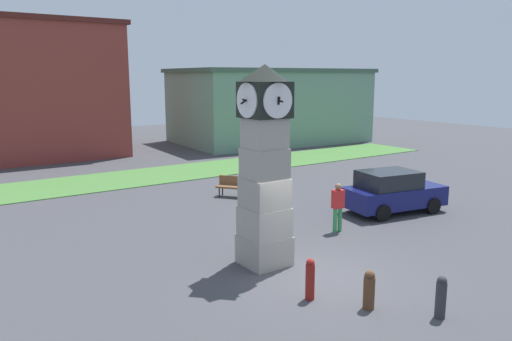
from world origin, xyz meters
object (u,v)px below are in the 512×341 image
(clock_tower, at_px, (265,169))
(bollard_near_tower, at_px, (441,297))
(bench, at_px, (235,185))
(pedestrian_near_bench, at_px, (338,204))
(bollard_mid_row, at_px, (369,289))
(bollard_far_row, at_px, (310,279))
(car_end_of_row, at_px, (392,192))

(clock_tower, distance_m, bollard_near_tower, 5.49)
(bench, xyz_separation_m, pedestrian_near_bench, (0.16, -6.27, 0.45))
(pedestrian_near_bench, bearing_deg, bollard_mid_row, -126.82)
(clock_tower, distance_m, bollard_mid_row, 4.30)
(bollard_near_tower, relative_size, bollard_far_row, 0.95)
(bollard_near_tower, xyz_separation_m, bench, (2.33, 12.09, 0.03))
(clock_tower, height_order, bench, clock_tower)
(bollard_near_tower, xyz_separation_m, bollard_far_row, (-1.75, 2.35, 0.02))
(bench, relative_size, pedestrian_near_bench, 0.94)
(clock_tower, height_order, bollard_mid_row, clock_tower)
(bollard_mid_row, distance_m, bollard_far_row, 1.39)
(clock_tower, relative_size, car_end_of_row, 1.33)
(bollard_mid_row, distance_m, bench, 11.38)
(bollard_far_row, relative_size, bench, 0.64)
(bollard_far_row, xyz_separation_m, pedestrian_near_bench, (4.24, 3.48, 0.46))
(clock_tower, xyz_separation_m, pedestrian_near_bench, (3.79, 0.98, -1.76))
(bollard_mid_row, height_order, car_end_of_row, car_end_of_row)
(pedestrian_near_bench, bearing_deg, bollard_far_row, -140.66)
(bollard_near_tower, height_order, bench, bollard_near_tower)
(bollard_near_tower, distance_m, car_end_of_row, 8.78)
(clock_tower, bearing_deg, bollard_far_row, -100.27)
(clock_tower, xyz_separation_m, bench, (3.63, 7.26, -2.21))
(car_end_of_row, xyz_separation_m, pedestrian_near_bench, (-3.49, -0.59, 0.14))
(bollard_near_tower, relative_size, car_end_of_row, 0.23)
(car_end_of_row, distance_m, bench, 6.76)
(bollard_mid_row, distance_m, pedestrian_near_bench, 5.79)
(clock_tower, height_order, bollard_far_row, clock_tower)
(bench, bearing_deg, bollard_mid_row, -106.83)
(bench, bearing_deg, car_end_of_row, -57.23)
(bollard_near_tower, relative_size, pedestrian_near_bench, 0.57)
(bollard_near_tower, xyz_separation_m, car_end_of_row, (5.99, 6.41, 0.34))
(bollard_far_row, relative_size, car_end_of_row, 0.24)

